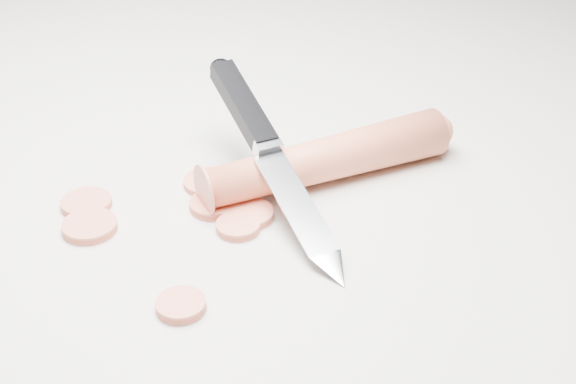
# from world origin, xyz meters

# --- Properties ---
(ground) EXTENTS (2.40, 2.40, 0.00)m
(ground) POSITION_xyz_m (0.00, 0.00, 0.00)
(ground) COLOR beige
(ground) RESTS_ON ground
(carrot) EXTENTS (0.18, 0.15, 0.03)m
(carrot) POSITION_xyz_m (0.09, 0.03, 0.02)
(carrot) COLOR #DF623F
(carrot) RESTS_ON ground
(carrot_slice_0) EXTENTS (0.04, 0.04, 0.01)m
(carrot_slice_0) POSITION_xyz_m (-0.08, -0.04, 0.00)
(carrot_slice_0) COLOR #DD6C4F
(carrot_slice_0) RESTS_ON ground
(carrot_slice_1) EXTENTS (0.04, 0.04, 0.01)m
(carrot_slice_1) POSITION_xyz_m (-0.07, -0.07, 0.00)
(carrot_slice_1) COLOR #DD6C4F
(carrot_slice_1) RESTS_ON ground
(carrot_slice_2) EXTENTS (0.04, 0.04, 0.01)m
(carrot_slice_2) POSITION_xyz_m (0.04, -0.03, 0.00)
(carrot_slice_2) COLOR #DD6C4F
(carrot_slice_2) RESTS_ON ground
(carrot_slice_3) EXTENTS (0.04, 0.04, 0.01)m
(carrot_slice_3) POSITION_xyz_m (0.01, -0.02, 0.00)
(carrot_slice_3) COLOR #DD6C4F
(carrot_slice_3) RESTS_ON ground
(carrot_slice_4) EXTENTS (0.03, 0.03, 0.01)m
(carrot_slice_4) POSITION_xyz_m (0.04, -0.05, 0.00)
(carrot_slice_4) COLOR #DD6C4F
(carrot_slice_4) RESTS_ON ground
(carrot_slice_5) EXTENTS (0.04, 0.04, 0.01)m
(carrot_slice_5) POSITION_xyz_m (0.00, 0.01, 0.00)
(carrot_slice_5) COLOR #DD6C4F
(carrot_slice_5) RESTS_ON ground
(carrot_slice_6) EXTENTS (0.03, 0.03, 0.01)m
(carrot_slice_6) POSITION_xyz_m (0.03, -0.14, 0.00)
(carrot_slice_6) COLOR #DD6C4F
(carrot_slice_6) RESTS_ON ground
(kitchen_knife) EXTENTS (0.16, 0.19, 0.08)m
(kitchen_knife) POSITION_xyz_m (0.06, -0.01, 0.04)
(kitchen_knife) COLOR silver
(kitchen_knife) RESTS_ON ground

